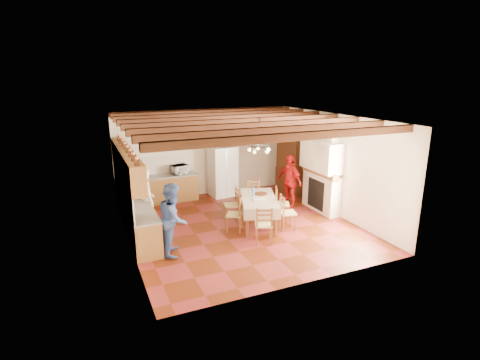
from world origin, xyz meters
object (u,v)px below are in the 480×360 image
dining_table (259,200)px  chair_end_near (264,224)px  chair_left_far (231,204)px  person_woman_blue (173,219)px  refrigerator (223,171)px  chair_left_near (234,214)px  microwave (179,170)px  chair_end_far (254,196)px  person_man (147,201)px  chair_right_near (288,212)px  person_woman_red (289,181)px  hutch (291,165)px  chair_right_far (282,203)px

dining_table → chair_end_near: chair_end_near is taller
chair_left_far → person_woman_blue: person_woman_blue is taller
refrigerator → chair_left_near: size_ratio=1.81×
microwave → refrigerator: bearing=-22.9°
chair_end_far → person_man: 3.34m
dining_table → person_man: person_man is taller
dining_table → chair_right_near: 0.87m
chair_left_far → person_woman_red: size_ratio=0.56×
chair_left_far → chair_right_near: size_ratio=1.00×
refrigerator → person_woman_blue: size_ratio=1.01×
refrigerator → dining_table: refrigerator is taller
refrigerator → microwave: bearing=170.9°
chair_left_far → microwave: (-0.88, 2.41, 0.57)m
chair_end_far → microwave: bearing=144.9°
hutch → person_woman_red: hutch is taller
refrigerator → chair_left_far: (-0.61, -2.29, -0.39)m
chair_right_near → refrigerator: bearing=23.6°
chair_left_far → person_woman_red: bearing=108.2°
chair_left_far → chair_end_near: (0.18, -1.70, 0.00)m
microwave → chair_end_near: bearing=-94.1°
dining_table → chair_left_far: (-0.56, 0.64, -0.24)m
chair_right_near → chair_right_far: size_ratio=1.00×
refrigerator → dining_table: (-0.05, -2.93, -0.15)m
chair_right_far → person_man: (-3.75, 0.61, 0.40)m
chair_right_near → chair_end_near: (-0.99, -0.49, 0.00)m
chair_left_near → person_woman_blue: (-1.81, -0.66, 0.38)m
chair_end_far → microwave: size_ratio=1.77×
refrigerator → chair_end_far: bearing=-85.4°
hutch → microwave: 3.82m
chair_right_far → person_man: person_man is taller
dining_table → person_man: (-2.93, 0.73, 0.16)m
chair_right_far → chair_right_near: bearing=-170.6°
chair_right_far → hutch: bearing=-9.8°
chair_right_near → chair_end_far: size_ratio=1.00×
dining_table → microwave: size_ratio=3.76×
chair_end_near → person_woman_red: bearing=-110.8°
chair_left_far → person_woman_blue: (-2.03, -1.41, 0.38)m
chair_right_far → person_man: size_ratio=0.55×
chair_left_near → microwave: (-0.66, 3.16, 0.57)m
chair_left_near → person_woman_blue: size_ratio=0.56×
chair_left_near → microwave: 3.28m
person_man → person_woman_red: 4.47m
microwave → person_woman_red: bearing=-53.7°
chair_left_far → person_woman_blue: size_ratio=0.56×
dining_table → chair_right_near: (0.61, -0.57, -0.24)m
chair_end_far → person_man: person_man is taller
chair_end_near → person_woman_red: (1.92, 2.01, 0.37)m
dining_table → person_woman_blue: (-2.58, -0.77, 0.14)m
refrigerator → chair_right_far: refrigerator is taller
refrigerator → chair_end_near: size_ratio=1.81×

